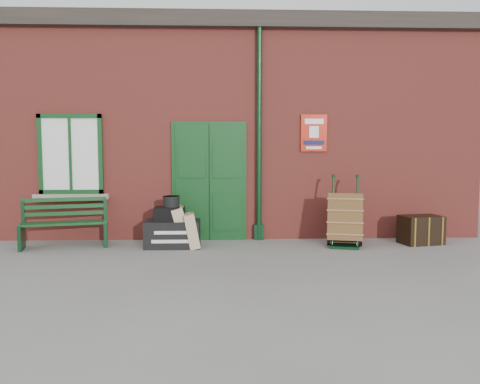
{
  "coord_description": "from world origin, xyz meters",
  "views": [
    {
      "loc": [
        -0.03,
        -7.46,
        1.71
      ],
      "look_at": [
        0.26,
        0.6,
        1.0
      ],
      "focal_mm": 35.0,
      "sensor_mm": 36.0,
      "label": 1
    }
  ],
  "objects_px": {
    "houdini_trunk": "(173,234)",
    "porter_trolley": "(345,219)",
    "bench": "(64,222)",
    "dark_trunk": "(421,230)"
  },
  "relations": [
    {
      "from": "houdini_trunk",
      "to": "dark_trunk",
      "type": "relative_size",
      "value": 1.33
    },
    {
      "from": "porter_trolley",
      "to": "houdini_trunk",
      "type": "bearing_deg",
      "value": -166.35
    },
    {
      "from": "houdini_trunk",
      "to": "porter_trolley",
      "type": "xyz_separation_m",
      "value": [
        3.08,
        -0.02,
        0.25
      ]
    },
    {
      "from": "bench",
      "to": "porter_trolley",
      "type": "bearing_deg",
      "value": -14.27
    },
    {
      "from": "bench",
      "to": "dark_trunk",
      "type": "relative_size",
      "value": 2.11
    },
    {
      "from": "porter_trolley",
      "to": "dark_trunk",
      "type": "height_order",
      "value": "porter_trolley"
    },
    {
      "from": "bench",
      "to": "porter_trolley",
      "type": "xyz_separation_m",
      "value": [
        5.01,
        -0.11,
        0.03
      ]
    },
    {
      "from": "houdini_trunk",
      "to": "porter_trolley",
      "type": "distance_m",
      "value": 3.09
    },
    {
      "from": "bench",
      "to": "houdini_trunk",
      "type": "xyz_separation_m",
      "value": [
        1.92,
        -0.09,
        -0.22
      ]
    },
    {
      "from": "bench",
      "to": "dark_trunk",
      "type": "height_order",
      "value": "bench"
    }
  ]
}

